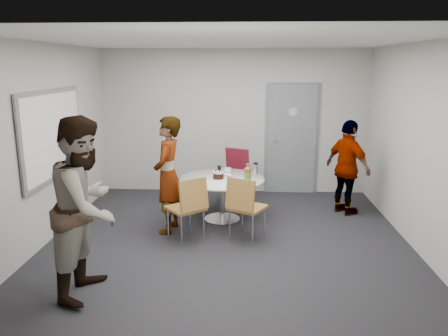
# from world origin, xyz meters

# --- Properties ---
(floor) EXTENTS (5.00, 5.00, 0.00)m
(floor) POSITION_xyz_m (0.00, 0.00, 0.00)
(floor) COLOR black
(floor) RESTS_ON ground
(ceiling) EXTENTS (5.00, 5.00, 0.00)m
(ceiling) POSITION_xyz_m (0.00, 0.00, 2.70)
(ceiling) COLOR silver
(ceiling) RESTS_ON wall_back
(wall_back) EXTENTS (5.00, 0.00, 5.00)m
(wall_back) POSITION_xyz_m (0.00, 2.50, 1.35)
(wall_back) COLOR #B6B3AD
(wall_back) RESTS_ON floor
(wall_left) EXTENTS (0.00, 5.00, 5.00)m
(wall_left) POSITION_xyz_m (-2.50, 0.00, 1.35)
(wall_left) COLOR #B6B3AD
(wall_left) RESTS_ON floor
(wall_right) EXTENTS (0.00, 5.00, 5.00)m
(wall_right) POSITION_xyz_m (2.50, 0.00, 1.35)
(wall_right) COLOR #B6B3AD
(wall_right) RESTS_ON floor
(wall_front) EXTENTS (5.00, 0.00, 5.00)m
(wall_front) POSITION_xyz_m (0.00, -2.50, 1.35)
(wall_front) COLOR #B6B3AD
(wall_front) RESTS_ON floor
(door) EXTENTS (1.02, 0.17, 2.12)m
(door) POSITION_xyz_m (1.10, 2.48, 1.03)
(door) COLOR slate
(door) RESTS_ON wall_back
(whiteboard) EXTENTS (0.04, 1.90, 1.25)m
(whiteboard) POSITION_xyz_m (-2.46, 0.20, 1.45)
(whiteboard) COLOR slate
(whiteboard) RESTS_ON wall_left
(table) EXTENTS (1.32, 1.32, 0.99)m
(table) POSITION_xyz_m (-0.10, 0.83, 0.60)
(table) COLOR white
(table) RESTS_ON floor
(chair_near_left) EXTENTS (0.64, 0.65, 0.93)m
(chair_near_left) POSITION_xyz_m (-0.53, -0.10, 0.57)
(chair_near_left) COLOR olive
(chair_near_left) RESTS_ON floor
(chair_near_right) EXTENTS (0.61, 0.63, 0.93)m
(chair_near_right) POSITION_xyz_m (0.22, -0.03, 0.57)
(chair_near_right) COLOR olive
(chair_near_right) RESTS_ON floor
(chair_far) EXTENTS (0.62, 0.64, 0.97)m
(chair_far) POSITION_xyz_m (0.04, 1.76, 0.59)
(chair_far) COLOR maroon
(chair_far) RESTS_ON floor
(person_main) EXTENTS (0.46, 0.65, 1.70)m
(person_main) POSITION_xyz_m (-0.89, 0.34, 0.85)
(person_main) COLOR #A5C6EA
(person_main) RESTS_ON floor
(person_left) EXTENTS (0.80, 0.99, 1.91)m
(person_left) POSITION_xyz_m (-1.43, -1.45, 0.96)
(person_left) COLOR white
(person_left) RESTS_ON floor
(person_right) EXTENTS (0.81, 0.97, 1.55)m
(person_right) POSITION_xyz_m (1.89, 1.27, 0.78)
(person_right) COLOR black
(person_right) RESTS_ON floor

